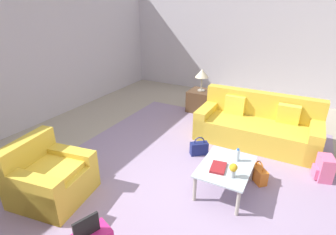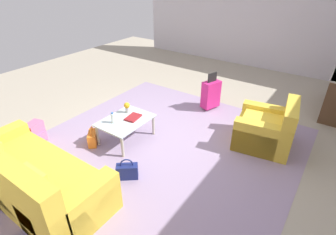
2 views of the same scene
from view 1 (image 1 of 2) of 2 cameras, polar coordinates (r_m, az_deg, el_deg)
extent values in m
plane|color=#A89E89|center=(4.00, 3.11, -16.44)|extent=(12.00, 12.00, 0.00)
cube|color=silver|center=(8.01, 19.63, 15.01)|extent=(0.12, 8.00, 3.10)
cube|color=#9984A3|center=(4.49, 4.11, -11.26)|extent=(5.20, 4.40, 0.01)
cube|color=gold|center=(5.46, 18.49, -3.12)|extent=(0.98, 2.28, 0.45)
cube|color=gold|center=(5.71, 19.54, 0.64)|extent=(0.22, 2.28, 0.95)
cube|color=gold|center=(5.40, 29.23, -4.47)|extent=(0.98, 0.24, 0.60)
cube|color=gold|center=(5.65, 8.46, -0.35)|extent=(0.98, 0.24, 0.60)
cube|color=yellow|center=(5.46, 24.72, 0.56)|extent=(0.17, 0.40, 0.41)
cube|color=yellow|center=(5.59, 14.32, 2.55)|extent=(0.13, 0.40, 0.40)
cube|color=gold|center=(4.16, -23.71, -13.12)|extent=(1.05, 1.06, 0.44)
cube|color=gold|center=(4.27, -27.85, -9.43)|extent=(0.94, 0.34, 0.87)
cube|color=gold|center=(4.32, -20.76, -9.78)|extent=(0.34, 0.94, 0.60)
cube|color=gold|center=(3.92, -27.42, -14.87)|extent=(0.34, 0.94, 0.60)
cube|color=yellow|center=(3.98, -23.78, -10.29)|extent=(0.77, 0.76, 0.08)
cube|color=silver|center=(3.92, 12.54, -10.33)|extent=(0.94, 0.70, 0.02)
cylinder|color=#ADA899|center=(3.79, 5.84, -15.14)|extent=(0.05, 0.05, 0.40)
cylinder|color=#ADA899|center=(4.45, 10.12, -8.97)|extent=(0.05, 0.05, 0.40)
cylinder|color=#ADA899|center=(3.67, 14.97, -17.52)|extent=(0.05, 0.05, 0.40)
cylinder|color=#ADA899|center=(4.34, 17.79, -10.72)|extent=(0.05, 0.05, 0.40)
cylinder|color=silver|center=(4.02, 14.87, -7.99)|extent=(0.06, 0.06, 0.18)
cylinder|color=#2D6BBC|center=(3.96, 15.02, -6.73)|extent=(0.04, 0.04, 0.02)
cube|color=maroon|center=(3.83, 10.89, -10.63)|extent=(0.32, 0.24, 0.03)
cylinder|color=#B2B7BC|center=(3.68, 13.90, -11.80)|extent=(0.07, 0.07, 0.10)
sphere|color=gold|center=(3.63, 14.06, -10.50)|extent=(0.11, 0.11, 0.11)
cube|color=#513823|center=(6.80, 7.11, 3.66)|extent=(0.59, 0.59, 0.54)
cylinder|color=#ADA899|center=(6.71, 7.23, 5.91)|extent=(0.18, 0.18, 0.02)
cylinder|color=#ADA899|center=(6.66, 7.31, 7.34)|extent=(0.04, 0.04, 0.32)
cone|color=beige|center=(6.59, 7.43, 9.54)|extent=(0.34, 0.34, 0.20)
cube|color=black|center=(2.62, -17.34, -21.74)|extent=(0.23, 0.10, 0.20)
cube|color=navy|center=(4.87, 6.76, -6.73)|extent=(0.31, 0.34, 0.24)
torus|color=navy|center=(4.81, 6.84, -5.29)|extent=(0.14, 0.17, 0.20)
cube|color=orange|center=(4.41, 19.07, -11.65)|extent=(0.33, 0.32, 0.24)
torus|color=orange|center=(4.33, 19.32, -10.13)|extent=(0.16, 0.15, 0.20)
cube|color=pink|center=(4.84, 30.95, -9.44)|extent=(0.34, 0.27, 0.40)
cube|color=pink|center=(4.84, 29.39, -10.19)|extent=(0.22, 0.11, 0.18)
camera|label=2|loc=(7.12, -3.46, 25.43)|focal=28.00mm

